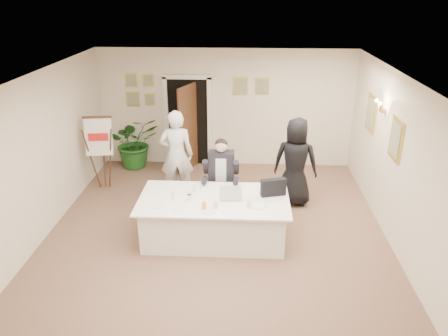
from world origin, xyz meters
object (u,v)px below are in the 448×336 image
laptop_bag (273,187)px  potted_palm (135,142)px  standing_man (177,155)px  paper_stack (256,206)px  oj_glass (204,206)px  conference_table (214,218)px  steel_jug (189,198)px  flip_chart (102,156)px  laptop (231,190)px  standing_woman (295,162)px  seated_man (221,177)px

laptop_bag → potted_palm: bearing=120.3°
standing_man → laptop_bag: bearing=138.1°
standing_man → paper_stack: 2.44m
potted_palm → oj_glass: bearing=-60.7°
conference_table → steel_jug: (-0.41, -0.09, 0.44)m
conference_table → flip_chart: bearing=142.9°
standing_man → laptop: size_ratio=4.90×
oj_glass → standing_woman: bearing=48.2°
laptop → oj_glass: size_ratio=2.92×
paper_stack → standing_woman: bearing=64.7°
steel_jug → seated_man: bearing=64.9°
potted_palm → laptop: potted_palm is taller
flip_chart → standing_woman: (4.05, -0.49, 0.15)m
seated_man → standing_woman: size_ratio=0.86×
conference_table → steel_jug: 0.60m
standing_man → laptop_bag: standing_man is taller
oj_glass → steel_jug: oj_glass is taller
seated_man → laptop: (0.22, -0.85, 0.15)m
seated_man → potted_palm: 3.18m
laptop → laptop_bag: 0.73m
standing_woman → oj_glass: (-1.63, -1.83, -0.05)m
seated_man → oj_glass: bearing=-95.8°
standing_man → seated_man: bearing=139.5°
potted_palm → steel_jug: size_ratio=11.36×
potted_palm → paper_stack: (2.85, -3.45, 0.16)m
seated_man → oj_glass: size_ratio=11.76×
oj_glass → laptop: bearing=47.9°
conference_table → oj_glass: (-0.13, -0.40, 0.45)m
steel_jug → oj_glass: bearing=-47.6°
standing_man → potted_palm: size_ratio=1.49×
standing_woman → laptop_bag: bearing=81.8°
flip_chart → potted_palm: bearing=72.6°
steel_jug → laptop: bearing=13.0°
conference_table → flip_chart: 3.21m
seated_man → laptop: seated_man is taller
paper_stack → oj_glass: oj_glass is taller
standing_woman → paper_stack: bearing=78.2°
standing_man → oj_glass: standing_man is taller
oj_glass → laptop_bag: bearing=26.8°
seated_man → laptop_bag: seated_man is taller
potted_palm → laptop_bag: potted_palm is taller
standing_man → oj_glass: 2.13m
laptop_bag → conference_table: bearing=174.1°
conference_table → laptop: (0.29, 0.07, 0.52)m
conference_table → paper_stack: size_ratio=9.07×
oj_glass → paper_stack: bearing=9.6°
potted_palm → laptop_bag: 4.37m
conference_table → paper_stack: bearing=-19.7°
potted_palm → steel_jug: bearing=-62.1°
laptop → steel_jug: size_ratio=3.46×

